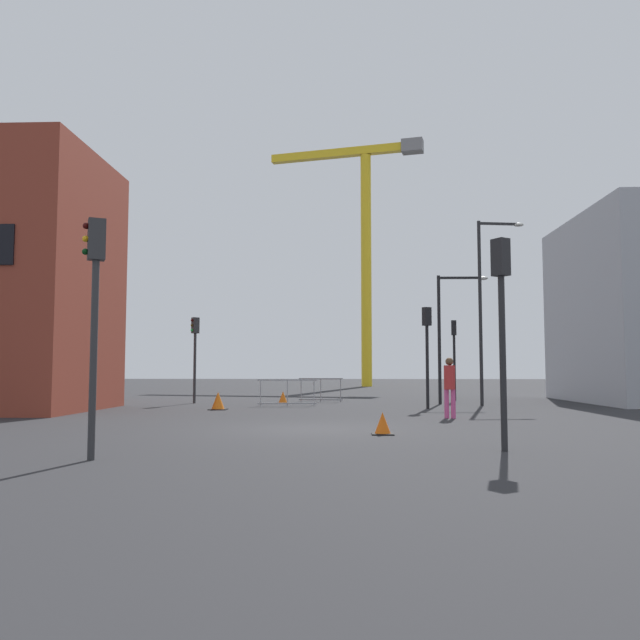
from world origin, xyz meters
TOP-DOWN VIEW (x-y plane):
  - ground at (0.00, 0.00)m, footprint 160.00×160.00m
  - construction_crane at (2.49, 39.07)m, footprint 13.51×4.22m
  - streetlamp_tall at (6.70, 10.64)m, footprint 2.00×0.43m
  - streetlamp_short at (5.25, 11.57)m, footprint 2.21×0.24m
  - traffic_light_far at (3.78, -4.24)m, footprint 0.35×0.38m
  - traffic_light_corner at (3.97, 8.30)m, footprint 0.39×0.35m
  - traffic_light_island at (-3.34, -5.71)m, footprint 0.39×0.34m
  - traffic_light_verge at (6.00, 14.40)m, footprint 0.28×0.39m
  - traffic_light_crosswalk at (-5.77, 11.84)m, footprint 0.37×0.37m
  - pedestrian_walking at (4.04, 3.61)m, footprint 0.34×0.34m
  - safety_barrier_front at (-1.51, 9.98)m, footprint 2.41×0.34m
  - safety_barrier_rear at (-0.28, 13.28)m, footprint 2.02×0.19m
  - traffic_cone_striped at (-1.88, 12.00)m, footprint 0.53×0.53m
  - traffic_cone_on_verge at (-3.84, 7.45)m, footprint 0.65×0.65m
  - traffic_cone_orange at (1.72, -1.34)m, footprint 0.51×0.51m

SIDE VIEW (x-z plane):
  - ground at x=0.00m, z-range 0.00..0.00m
  - traffic_cone_orange at x=1.72m, z-range -0.02..0.49m
  - traffic_cone_striped at x=-1.88m, z-range -0.02..0.51m
  - traffic_cone_on_verge at x=-3.84m, z-range -0.02..0.64m
  - safety_barrier_rear at x=-0.28m, z-range 0.02..1.10m
  - safety_barrier_front at x=-1.51m, z-range 0.02..1.10m
  - pedestrian_walking at x=4.04m, z-range 0.16..2.01m
  - traffic_light_crosswalk at x=-5.77m, z-range 0.66..4.43m
  - traffic_light_verge at x=6.00m, z-range 0.66..4.46m
  - traffic_light_corner at x=3.97m, z-range 0.67..4.51m
  - traffic_light_far at x=3.78m, z-range 0.68..4.62m
  - traffic_light_island at x=-3.34m, z-range 0.69..4.73m
  - streetlamp_short at x=5.25m, z-range 0.66..6.20m
  - streetlamp_tall at x=6.70m, z-range 0.69..8.39m
  - construction_crane at x=2.49m, z-range 3.16..24.29m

